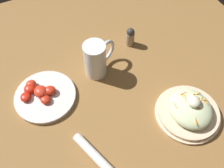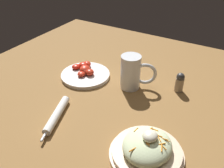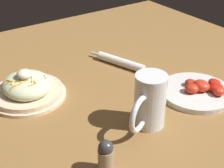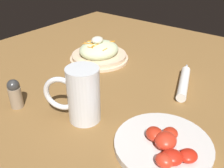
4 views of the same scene
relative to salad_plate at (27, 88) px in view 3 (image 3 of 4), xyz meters
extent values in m
plane|color=olive|center=(0.16, 0.22, -0.03)|extent=(1.43, 1.43, 0.00)
cylinder|color=beige|center=(0.00, 0.00, -0.02)|extent=(0.22, 0.22, 0.01)
cylinder|color=beige|center=(0.00, 0.00, -0.01)|extent=(0.21, 0.21, 0.01)
ellipsoid|color=beige|center=(0.00, 0.00, 0.01)|extent=(0.16, 0.14, 0.06)
cylinder|color=orange|center=(-0.02, 0.00, 0.04)|extent=(0.02, 0.02, 0.01)
cylinder|color=orange|center=(0.03, 0.01, 0.04)|extent=(0.03, 0.01, 0.01)
cylinder|color=orange|center=(0.02, -0.03, 0.04)|extent=(0.02, 0.02, 0.00)
cylinder|color=orange|center=(0.04, 0.01, 0.04)|extent=(0.02, 0.01, 0.01)
cylinder|color=orange|center=(-0.05, 0.02, 0.03)|extent=(0.03, 0.02, 0.00)
cylinder|color=orange|center=(0.02, 0.05, 0.03)|extent=(0.02, 0.01, 0.01)
cylinder|color=orange|center=(-0.01, -0.04, 0.04)|extent=(0.02, 0.01, 0.01)
cylinder|color=orange|center=(-0.01, -0.01, 0.04)|extent=(0.02, 0.01, 0.00)
cylinder|color=orange|center=(0.01, -0.01, 0.04)|extent=(0.03, 0.01, 0.01)
cylinder|color=orange|center=(0.05, 0.00, 0.04)|extent=(0.01, 0.02, 0.00)
cylinder|color=orange|center=(0.03, -0.02, 0.04)|extent=(0.01, 0.03, 0.01)
cylinder|color=orange|center=(0.00, -0.05, 0.04)|extent=(0.01, 0.02, 0.01)
cylinder|color=orange|center=(0.01, -0.04, 0.04)|extent=(0.02, 0.02, 0.00)
cylinder|color=orange|center=(0.03, -0.04, 0.04)|extent=(0.00, 0.03, 0.01)
cylinder|color=orange|center=(0.03, -0.04, 0.03)|extent=(0.00, 0.02, 0.01)
ellipsoid|color=#EFEACC|center=(0.00, 0.00, 0.05)|extent=(0.05, 0.04, 0.03)
cylinder|color=white|center=(0.30, 0.21, 0.04)|extent=(0.08, 0.08, 0.14)
cylinder|color=#B76B14|center=(0.30, 0.21, 0.01)|extent=(0.07, 0.07, 0.08)
cylinder|color=white|center=(0.30, 0.21, 0.06)|extent=(0.07, 0.07, 0.01)
torus|color=white|center=(0.32, 0.16, 0.04)|extent=(0.05, 0.09, 0.10)
cylinder|color=white|center=(-0.01, 0.34, -0.01)|extent=(0.18, 0.09, 0.03)
cylinder|color=silver|center=(-0.11, 0.30, -0.01)|extent=(0.04, 0.02, 0.01)
cylinder|color=silver|center=(0.27, 0.42, -0.02)|extent=(0.22, 0.22, 0.02)
ellipsoid|color=red|center=(0.31, 0.46, 0.00)|extent=(0.06, 0.06, 0.03)
ellipsoid|color=red|center=(0.25, 0.42, 0.00)|extent=(0.05, 0.05, 0.02)
ellipsoid|color=red|center=(0.27, 0.39, 0.00)|extent=(0.05, 0.06, 0.03)
ellipsoid|color=red|center=(0.33, 0.45, 0.00)|extent=(0.04, 0.04, 0.03)
ellipsoid|color=red|center=(0.27, 0.42, 0.00)|extent=(0.05, 0.05, 0.02)
ellipsoid|color=red|center=(0.29, 0.48, 0.00)|extent=(0.05, 0.04, 0.02)
ellipsoid|color=red|center=(0.28, 0.43, 0.00)|extent=(0.05, 0.05, 0.03)
cylinder|color=gray|center=(0.38, 0.02, 0.00)|extent=(0.03, 0.03, 0.06)
sphere|color=#333333|center=(0.38, 0.02, 0.04)|extent=(0.03, 0.03, 0.03)
camera|label=1|loc=(-0.24, 0.40, 0.72)|focal=39.51mm
camera|label=2|loc=(-0.47, -0.16, 0.55)|focal=39.43mm
camera|label=3|loc=(0.79, -0.25, 0.49)|focal=51.43mm
camera|label=4|loc=(0.67, 0.58, 0.37)|focal=40.56mm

